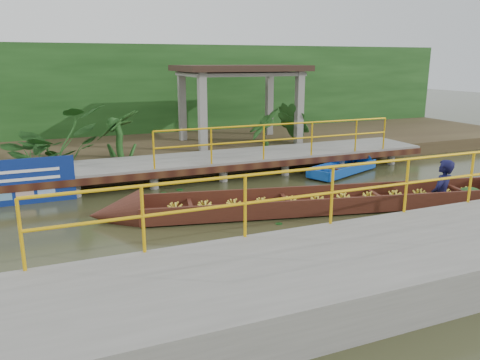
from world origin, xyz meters
name	(u,v)px	position (x,y,z in m)	size (l,w,h in m)	color
ground	(224,213)	(0.00, 0.00, 0.00)	(80.00, 80.00, 0.00)	#2F3219
land_strip	(152,148)	(0.00, 7.50, 0.23)	(30.00, 8.00, 0.45)	#372A1B
far_dock	(183,163)	(0.02, 3.43, 0.48)	(16.00, 2.06, 1.66)	slate
near_dock	(382,266)	(1.00, -4.20, 0.30)	(18.00, 2.40, 1.73)	slate
pavilion	(239,76)	(3.00, 6.30, 2.82)	(4.40, 3.00, 3.00)	slate
foliage_backdrop	(137,95)	(0.00, 10.00, 2.00)	(30.00, 0.80, 4.00)	#173D13
vendor_boat	(349,197)	(2.88, -0.72, 0.26)	(11.01, 3.34, 2.39)	#3A1A10
moored_blue_boat	(355,166)	(5.34, 2.43, 0.13)	(3.10, 1.89, 0.72)	#0E3E9A
tropical_plants	(110,131)	(-1.75, 5.30, 1.26)	(14.30, 1.30, 1.62)	#173D13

